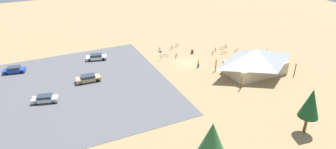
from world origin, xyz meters
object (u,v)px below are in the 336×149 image
bicycle_black_trailside (165,56)px  car_white_back_corner (96,57)px  lot_sign (160,54)px  bicycle_green_back_row (215,50)px  bicycle_orange_yard_left (172,48)px  car_tan_inner_stall (88,78)px  bicycle_white_near_porch (177,46)px  trash_bin (192,52)px  pine_far_west (212,141)px  bicycle_teal_edge_north (159,49)px  bicycle_blue_edge_south (176,56)px  visitor_at_bikes (198,63)px  bicycle_purple_near_sign (213,53)px  bicycle_yellow_lone_west (222,48)px  bicycle_silver_yard_center (226,46)px  car_blue_aisle_side (14,70)px  car_silver_second_row (45,99)px  pine_east (311,103)px  bicycle_yellow_yard_right (224,53)px  bike_pavilion (256,60)px  bicycle_red_front_row (236,50)px

bicycle_black_trailside → car_white_back_corner: 15.67m
lot_sign → bicycle_green_back_row: 14.28m
bicycle_orange_yard_left → car_tan_inner_stall: car_tan_inner_stall is taller
lot_sign → bicycle_white_near_porch: lot_sign is taller
trash_bin → car_tan_inner_stall: 25.87m
lot_sign → pine_far_west: pine_far_west is taller
bicycle_teal_edge_north → bicycle_black_trailside: (0.46, 4.11, -0.02)m
bicycle_blue_edge_south → visitor_at_bikes: (-1.90, 6.91, 0.54)m
bicycle_teal_edge_north → bicycle_purple_near_sign: bearing=143.7°
lot_sign → bicycle_yellow_lone_west: 16.34m
pine_far_west → bicycle_blue_edge_south: pine_far_west is taller
bicycle_silver_yard_center → car_tan_inner_stall: bearing=6.0°
trash_bin → bicycle_silver_yard_center: size_ratio=0.57×
bicycle_orange_yard_left → bicycle_black_trailside: bearing=44.7°
bicycle_silver_yard_center → car_white_back_corner: (31.23, -6.17, 0.37)m
bicycle_purple_near_sign → bicycle_white_near_porch: 9.58m
bicycle_green_back_row → pine_far_west: bearing=55.6°
bicycle_orange_yard_left → car_blue_aisle_side: (35.34, -2.40, 0.32)m
car_silver_second_row → pine_east: bearing=143.1°
trash_bin → bicycle_yellow_lone_west: 8.00m
bicycle_silver_yard_center → bicycle_yellow_yard_right: bearing=49.6°
bicycle_teal_edge_north → car_tan_inner_stall: size_ratio=0.29×
car_silver_second_row → trash_bin: bearing=-166.4°
bike_pavilion → trash_bin: bearing=-66.5°
bicycle_black_trailside → visitor_at_bikes: size_ratio=0.94×
bicycle_white_near_porch → bicycle_yellow_yard_right: (-7.82, 9.12, -0.02)m
car_white_back_corner → bicycle_silver_yard_center: bearing=168.8°
bike_pavilion → bicycle_white_near_porch: (7.80, -20.10, -2.62)m
lot_sign → car_white_back_corner: lot_sign is taller
bike_pavilion → bicycle_yellow_yard_right: 11.30m
bicycle_black_trailside → bicycle_teal_edge_north: bearing=-96.4°
pine_east → bicycle_green_back_row: 33.54m
bicycle_red_front_row → pine_east: bearing=71.4°
bike_pavilion → bicycle_green_back_row: (0.59, -13.69, -2.63)m
lot_sign → car_tan_inner_stall: size_ratio=0.45×
bicycle_yellow_lone_west → bicycle_yellow_yard_right: size_ratio=0.95×
bicycle_yellow_lone_west → bicycle_black_trailside: (14.76, -1.85, -0.02)m
bicycle_black_trailside → car_tan_inner_stall: size_ratio=0.33×
visitor_at_bikes → bike_pavilion: bearing=140.4°
car_white_back_corner → car_blue_aisle_side: bearing=-2.3°
trash_bin → car_white_back_corner: bearing=-15.7°
bicycle_black_trailside → bicycle_white_near_porch: (-5.46, -4.41, 0.03)m
trash_bin → car_silver_second_row: car_silver_second_row is taller
bicycle_yellow_yard_right → visitor_at_bikes: 9.74m
bicycle_green_back_row → car_silver_second_row: 40.54m
bicycle_orange_yard_left → bicycle_teal_edge_north: (3.04, -0.64, -0.03)m
bicycle_silver_yard_center → bicycle_blue_edge_south: bicycle_silver_yard_center is taller
visitor_at_bikes → car_tan_inner_stall: bearing=-8.6°
bicycle_yellow_yard_right → car_silver_second_row: car_silver_second_row is taller
bicycle_black_trailside → bicycle_green_back_row: bicycle_green_back_row is taller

